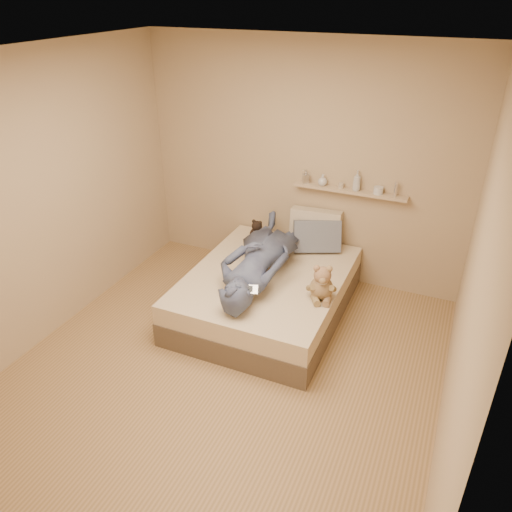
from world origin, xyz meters
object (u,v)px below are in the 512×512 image
at_px(pillow_cream, 315,227).
at_px(person, 260,256).
at_px(teddy_bear, 322,285).
at_px(dark_plush, 257,232).
at_px(wall_shelf, 350,191).
at_px(pillow_grey, 317,236).
at_px(bed, 267,293).
at_px(game_console, 247,289).

xyz_separation_m(pillow_cream, person, (-0.29, -0.86, 0.00)).
relative_size(teddy_bear, dark_plush, 1.32).
xyz_separation_m(dark_plush, wall_shelf, (0.93, 0.29, 0.53)).
xyz_separation_m(pillow_cream, pillow_grey, (0.07, -0.14, -0.03)).
distance_m(teddy_bear, wall_shelf, 1.22).
height_order(dark_plush, pillow_grey, pillow_grey).
bearing_deg(wall_shelf, person, -123.39).
xyz_separation_m(bed, wall_shelf, (0.55, 0.91, 0.88)).
xyz_separation_m(bed, dark_plush, (-0.38, 0.62, 0.34)).
bearing_deg(wall_shelf, dark_plush, -162.39).
bearing_deg(game_console, bed, 94.43).
height_order(person, wall_shelf, wall_shelf).
height_order(game_console, pillow_grey, pillow_grey).
bearing_deg(wall_shelf, teddy_bear, -86.32).
bearing_deg(teddy_bear, person, 165.44).
bearing_deg(game_console, dark_plush, 109.37).
xyz_separation_m(game_console, person, (-0.11, 0.56, 0.03)).
height_order(teddy_bear, dark_plush, teddy_bear).
bearing_deg(wall_shelf, pillow_cream, -166.19).
height_order(dark_plush, person, person).
height_order(teddy_bear, pillow_grey, same).
bearing_deg(game_console, wall_shelf, 71.33).
distance_m(dark_plush, pillow_grey, 0.68).
bearing_deg(person, dark_plush, -68.28).
bearing_deg(pillow_grey, dark_plush, -173.62).
xyz_separation_m(teddy_bear, pillow_cream, (-0.39, 1.03, 0.05)).
relative_size(teddy_bear, wall_shelf, 0.30).
bearing_deg(pillow_grey, teddy_bear, -69.86).
distance_m(teddy_bear, pillow_grey, 0.95).
bearing_deg(dark_plush, wall_shelf, 17.61).
height_order(pillow_cream, person, pillow_cream).
height_order(teddy_bear, pillow_cream, pillow_cream).
relative_size(teddy_bear, pillow_cream, 0.65).
distance_m(dark_plush, pillow_cream, 0.65).
bearing_deg(dark_plush, bed, -58.54).
relative_size(dark_plush, pillow_grey, 0.54).
height_order(pillow_cream, wall_shelf, wall_shelf).
height_order(pillow_grey, wall_shelf, wall_shelf).
height_order(bed, person, person).
xyz_separation_m(bed, teddy_bear, (0.62, -0.20, 0.37)).
xyz_separation_m(bed, game_console, (0.05, -0.58, 0.40)).
bearing_deg(dark_plush, person, -64.13).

